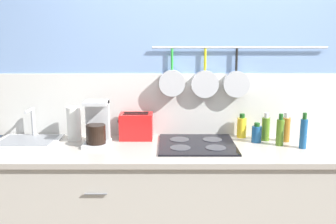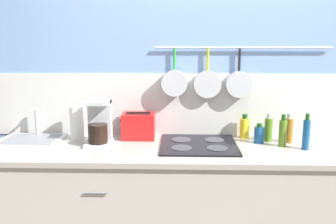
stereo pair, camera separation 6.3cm
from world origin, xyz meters
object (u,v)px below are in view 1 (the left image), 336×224
Objects in this scene: toaster at (138,126)px; bottle_vinegar at (258,134)px; bottle_sesame_oil at (282,132)px; bottle_cooking_wine at (267,128)px; bottle_hot_sauce at (243,127)px; paper_towel_roll at (75,123)px; coffee_maker at (99,127)px; bottle_olive_oil at (287,129)px; bottle_dish_soap at (305,133)px.

toaster is 0.88m from bottle_vinegar.
bottle_vinegar is 0.17m from bottle_sesame_oil.
bottle_hot_sauce is at bearing 152.11° from bottle_cooking_wine.
toaster is at bearing 2.97° from paper_towel_roll.
coffee_maker is at bearing -169.61° from bottle_hot_sauce.
paper_towel_roll is 1.55m from bottle_olive_oil.
bottle_dish_soap is at bearing -7.46° from paper_towel_roll.
bottle_sesame_oil reaches higher than bottle_hot_sauce.
bottle_dish_soap reaches higher than bottle_hot_sauce.
bottle_dish_soap is at bearing -27.71° from bottle_vinegar.
bottle_sesame_oil reaches higher than bottle_cooking_wine.
bottle_cooking_wine is 0.29m from bottle_dish_soap.
bottle_hot_sauce is (1.06, 0.19, -0.05)m from coffee_maker.
bottle_cooking_wine reaches higher than toaster.
bottle_hot_sauce is at bearing 159.80° from bottle_olive_oil.
toaster is 1.79× the size of bottle_vinegar.
bottle_olive_oil is (1.09, -0.06, -0.00)m from toaster.
bottle_dish_soap is (0.21, -0.20, 0.02)m from bottle_cooking_wine.
bottle_hot_sauce is 0.32m from bottle_olive_oil.
coffee_maker reaches higher than bottle_sesame_oil.
paper_towel_roll reaches higher than toaster.
coffee_maker is at bearing 176.47° from bottle_dish_soap.
bottle_vinegar is at bearing -58.22° from bottle_hot_sauce.
toaster is at bearing 168.53° from bottle_dish_soap.
paper_towel_roll is 1.49m from bottle_sesame_oil.
coffee_maker is at bearing -32.64° from paper_towel_roll.
paper_towel_roll is 1.19× the size of bottle_cooking_wine.
paper_towel_roll is at bearing 172.54° from bottle_dish_soap.
bottle_sesame_oil is at bearing -124.17° from bottle_olive_oil.
bottle_olive_oil is 0.19m from bottle_dish_soap.
bottle_vinegar is at bearing -2.70° from paper_towel_roll.
bottle_sesame_oil is at bearing -0.86° from coffee_maker.
bottle_hot_sauce is at bearing 3.34° from toaster.
bottle_dish_soap is (1.42, -0.09, -0.02)m from coffee_maker.
bottle_dish_soap is at bearing -43.72° from bottle_cooking_wine.
paper_towel_roll is at bearing -176.80° from bottle_hot_sauce.
bottle_sesame_oil is at bearing 153.73° from bottle_dish_soap.
coffee_maker reaches higher than paper_towel_roll.
bottle_sesame_oil reaches higher than bottle_vinegar.
bottle_olive_oil is (0.07, 0.10, -0.01)m from bottle_sesame_oil.
paper_towel_roll is 0.46m from toaster.
bottle_vinegar is 0.22m from bottle_olive_oil.
paper_towel_roll reaches higher than bottle_cooking_wine.
coffee_maker reaches higher than bottle_cooking_wine.
paper_towel_roll is 1.41m from bottle_cooking_wine.
bottle_sesame_oil is 0.13m from bottle_olive_oil.
paper_towel_roll is 1.72× the size of bottle_vinegar.
bottle_cooking_wine is 0.92× the size of bottle_sesame_oil.
paper_towel_roll is at bearing 179.43° from bottle_cooking_wine.
paper_towel_roll is at bearing 147.36° from coffee_maker.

